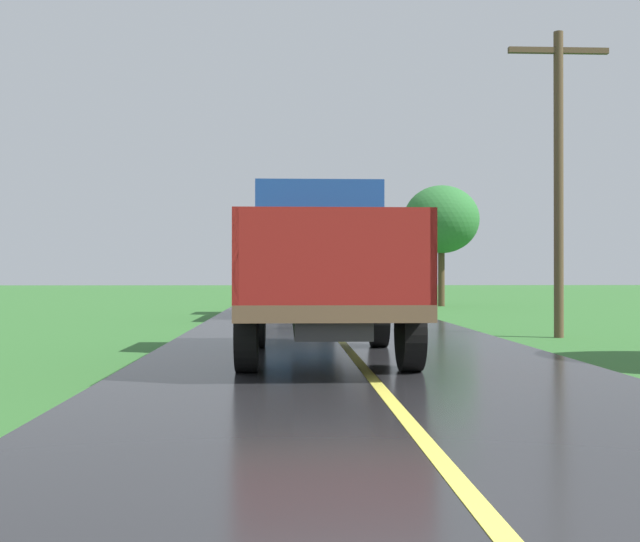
% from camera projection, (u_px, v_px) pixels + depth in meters
% --- Properties ---
extents(banana_truck_near, '(2.38, 5.82, 2.80)m').
position_uv_depth(banana_truck_near, '(321.00, 265.00, 12.36)').
color(banana_truck_near, '#2D2D30').
rests_on(banana_truck_near, road_surface).
extents(banana_truck_far, '(2.38, 5.81, 2.80)m').
position_uv_depth(banana_truck_far, '(292.00, 270.00, 25.00)').
color(banana_truck_far, '#2D2D30').
rests_on(banana_truck_far, road_surface).
extents(utility_pole_roadside, '(2.14, 0.20, 6.47)m').
position_uv_depth(utility_pole_roadside, '(559.00, 170.00, 16.33)').
color(utility_pole_roadside, brown).
rests_on(utility_pole_roadside, ground).
extents(roadside_tree_mid_right, '(3.21, 3.21, 5.15)m').
position_uv_depth(roadside_tree_mid_right, '(441.00, 220.00, 32.94)').
color(roadside_tree_mid_right, '#4C3823').
rests_on(roadside_tree_mid_right, ground).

